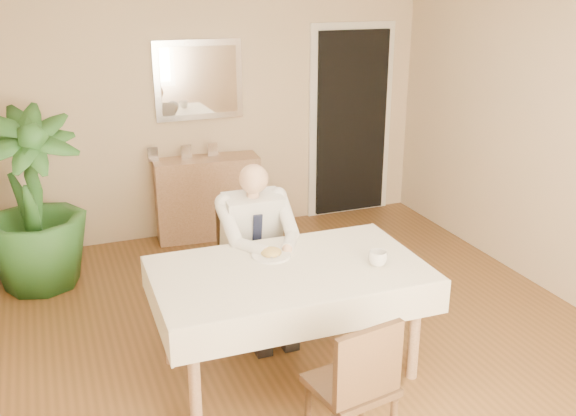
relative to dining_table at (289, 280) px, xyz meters
name	(u,v)px	position (x,y,z in m)	size (l,w,h in m)	color
room	(308,174)	(0.20, 0.18, 0.63)	(5.00, 5.02, 2.60)	brown
doorway	(351,124)	(1.75, 2.64, 0.33)	(0.96, 0.07, 2.10)	white
mirror	(199,80)	(0.11, 2.65, 0.88)	(0.86, 0.04, 0.76)	silver
dining_table	(289,280)	(0.00, 0.00, 0.00)	(1.73, 1.05, 0.75)	tan
chair_far	(247,254)	(0.00, 0.88, -0.18)	(0.44, 0.44, 0.87)	#3E2815
chair_near	(357,383)	(0.03, -0.90, -0.19)	(0.46, 0.47, 0.85)	#3E2815
seated_man	(259,242)	(0.00, 0.59, 0.02)	(0.48, 0.72, 1.24)	silver
plate	(271,255)	(-0.05, 0.20, 0.09)	(0.26, 0.26, 0.02)	white
food	(271,252)	(-0.05, 0.20, 0.11)	(0.14, 0.14, 0.06)	olive
knife	(280,255)	(-0.01, 0.14, 0.11)	(0.01, 0.01, 0.13)	silver
fork	(268,257)	(-0.09, 0.14, 0.11)	(0.01, 0.01, 0.13)	silver
coffee_mug	(378,258)	(0.53, -0.17, 0.13)	(0.12, 0.12, 0.10)	white
sideboard	(208,198)	(0.11, 2.50, -0.26)	(1.02, 0.35, 0.82)	tan
photo_frame_left	(153,154)	(-0.40, 2.57, 0.22)	(0.10, 0.02, 0.14)	silver
photo_frame_center	(186,152)	(-0.08, 2.54, 0.22)	(0.10, 0.02, 0.14)	silver
photo_frame_right	(212,150)	(0.18, 2.53, 0.22)	(0.10, 0.02, 0.14)	silver
potted_palm	(32,201)	(-1.50, 1.95, 0.09)	(0.84, 0.84, 1.51)	#255621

